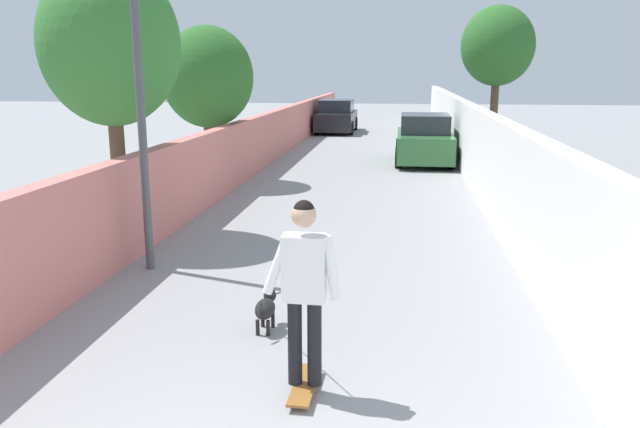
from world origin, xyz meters
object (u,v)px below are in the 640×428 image
(tree_left_near, at_px, (110,45))
(dog, at_px, (266,307))
(person_skateboarder, at_px, (304,279))
(skateboard, at_px, (305,385))
(car_near, at_px, (424,140))
(tree_left_mid, at_px, (208,78))
(tree_right_far, at_px, (498,47))
(lamp_post, at_px, (137,46))
(car_far, at_px, (337,117))

(tree_left_near, bearing_deg, dog, -138.05)
(person_skateboarder, bearing_deg, dog, 25.73)
(skateboard, bearing_deg, dog, 25.73)
(tree_left_near, bearing_deg, car_near, -29.39)
(tree_left_mid, distance_m, car_near, 7.50)
(tree_left_near, bearing_deg, tree_right_far, -34.65)
(tree_right_far, distance_m, car_near, 4.03)
(tree_left_near, bearing_deg, lamp_post, -145.39)
(tree_left_near, relative_size, skateboard, 5.84)
(tree_left_mid, bearing_deg, dog, -159.63)
(tree_left_near, bearing_deg, tree_left_mid, 0.36)
(person_skateboarder, bearing_deg, tree_left_mid, 21.07)
(car_near, bearing_deg, tree_left_mid, 128.45)
(skateboard, xyz_separation_m, car_far, (24.97, 2.26, 0.65))
(tree_left_mid, distance_m, person_skateboarder, 11.53)
(tree_left_mid, bearing_deg, lamp_post, -170.23)
(tree_left_near, xyz_separation_m, person_skateboarder, (-5.16, -4.07, -2.21))
(tree_left_near, relative_size, tree_right_far, 0.94)
(tree_left_near, bearing_deg, skateboard, -141.70)
(car_near, height_order, car_far, same)
(person_skateboarder, bearing_deg, car_near, -5.88)
(lamp_post, xyz_separation_m, dog, (-2.04, -2.20, -2.96))
(lamp_post, bearing_deg, car_near, -20.58)
(car_near, bearing_deg, tree_right_far, -57.04)
(lamp_post, bearing_deg, tree_left_near, 34.61)
(dog, distance_m, car_near, 13.99)
(car_near, bearing_deg, skateboard, 174.12)
(tree_left_mid, relative_size, tree_right_far, 0.81)
(skateboard, bearing_deg, tree_right_far, -13.10)
(tree_left_mid, relative_size, lamp_post, 0.84)
(skateboard, bearing_deg, lamp_post, 40.08)
(tree_left_near, relative_size, person_skateboarder, 2.72)
(tree_left_mid, bearing_deg, tree_left_near, -179.64)
(tree_left_mid, height_order, car_far, tree_left_mid)
(skateboard, xyz_separation_m, person_skateboarder, (-0.00, 0.00, 1.03))
(person_skateboarder, xyz_separation_m, dog, (1.35, 0.65, -0.82))
(lamp_post, distance_m, dog, 4.22)
(tree_left_near, distance_m, tree_left_mid, 5.53)
(car_near, xyz_separation_m, car_far, (9.81, 3.82, 0.00))
(lamp_post, bearing_deg, dog, -132.83)
(lamp_post, bearing_deg, person_skateboarder, -139.92)
(tree_left_mid, xyz_separation_m, car_near, (4.50, -5.67, -1.99))
(car_near, bearing_deg, lamp_post, 159.42)
(dog, bearing_deg, tree_left_mid, 20.37)
(tree_left_mid, distance_m, dog, 10.22)
(person_skateboarder, xyz_separation_m, car_far, (24.97, 2.26, -0.38))
(skateboard, xyz_separation_m, dog, (1.35, 0.65, 0.21))
(tree_right_far, xyz_separation_m, person_skateboarder, (-16.66, 3.88, -2.55))
(dog, xyz_separation_m, car_far, (23.62, 1.60, 0.44))
(lamp_post, height_order, skateboard, lamp_post)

